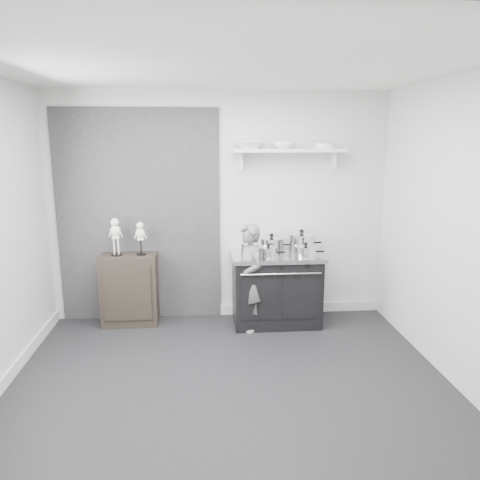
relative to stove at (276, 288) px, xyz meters
name	(u,v)px	position (x,y,z in m)	size (l,w,h in m)	color
ground	(230,389)	(-0.64, -1.48, -0.43)	(4.00, 4.00, 0.00)	black
room_shell	(217,202)	(-0.73, -1.33, 1.21)	(4.02, 3.62, 2.71)	silver
wall_shelf	(289,151)	(0.16, 0.20, 1.58)	(1.30, 0.26, 0.24)	silver
stove	(276,288)	(0.00, 0.00, 0.00)	(1.06, 0.66, 0.85)	black
side_cabinet	(130,289)	(-1.72, 0.13, -0.01)	(0.64, 0.37, 0.84)	black
child	(249,278)	(-0.34, -0.18, 0.19)	(0.45, 0.29, 1.23)	slate
pot_front_left	(250,250)	(-0.33, -0.11, 0.50)	(0.29, 0.20, 0.19)	silver
pot_back_left	(271,244)	(-0.04, 0.13, 0.50)	(0.38, 0.29, 0.21)	silver
pot_back_right	(301,242)	(0.31, 0.12, 0.52)	(0.40, 0.31, 0.26)	silver
pot_front_right	(306,251)	(0.30, -0.15, 0.48)	(0.34, 0.25, 0.17)	silver
pot_front_center	(269,252)	(-0.12, -0.15, 0.48)	(0.29, 0.21, 0.15)	silver
skeleton_full	(115,234)	(-1.85, 0.13, 0.66)	(0.14, 0.09, 0.50)	white
skeleton_torso	(140,236)	(-1.57, 0.13, 0.63)	(0.12, 0.08, 0.44)	white
bowl_large	(249,145)	(-0.30, 0.19, 1.65)	(0.33, 0.33, 0.08)	white
bowl_small	(284,145)	(0.09, 0.19, 1.65)	(0.25, 0.25, 0.08)	white
plate_stack	(325,146)	(0.57, 0.19, 1.64)	(0.24, 0.24, 0.06)	silver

